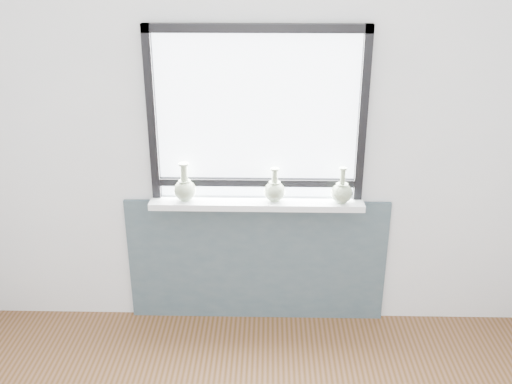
{
  "coord_description": "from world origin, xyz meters",
  "views": [
    {
      "loc": [
        0.07,
        -1.53,
        2.29
      ],
      "look_at": [
        0.0,
        1.55,
        1.02
      ],
      "focal_mm": 40.0,
      "sensor_mm": 36.0,
      "label": 1
    }
  ],
  "objects_px": {
    "vase_a": "(185,188)",
    "vase_b": "(275,190)",
    "windowsill": "(257,203)",
    "vase_c": "(342,192)"
  },
  "relations": [
    {
      "from": "vase_a",
      "to": "vase_b",
      "type": "height_order",
      "value": "vase_a"
    },
    {
      "from": "windowsill",
      "to": "vase_c",
      "type": "relative_size",
      "value": 5.85
    },
    {
      "from": "vase_a",
      "to": "vase_b",
      "type": "distance_m",
      "value": 0.55
    },
    {
      "from": "windowsill",
      "to": "vase_a",
      "type": "relative_size",
      "value": 5.5
    },
    {
      "from": "vase_a",
      "to": "vase_b",
      "type": "bearing_deg",
      "value": 0.12
    },
    {
      "from": "vase_b",
      "to": "vase_c",
      "type": "height_order",
      "value": "vase_c"
    },
    {
      "from": "vase_b",
      "to": "vase_c",
      "type": "xyz_separation_m",
      "value": [
        0.41,
        -0.02,
        -0.0
      ]
    },
    {
      "from": "vase_a",
      "to": "vase_c",
      "type": "height_order",
      "value": "vase_a"
    },
    {
      "from": "vase_c",
      "to": "vase_a",
      "type": "bearing_deg",
      "value": 178.99
    },
    {
      "from": "vase_a",
      "to": "vase_c",
      "type": "distance_m",
      "value": 0.96
    }
  ]
}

